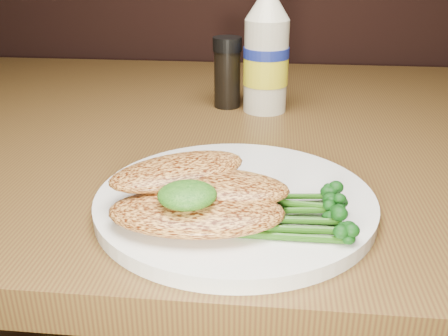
# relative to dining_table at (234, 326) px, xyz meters

# --- Properties ---
(dining_table) EXTENTS (1.20, 0.80, 0.75)m
(dining_table) POSITION_rel_dining_table_xyz_m (0.00, 0.00, 0.00)
(dining_table) COLOR #472A15
(dining_table) RESTS_ON floor
(plate) EXTENTS (0.27, 0.27, 0.01)m
(plate) POSITION_rel_dining_table_xyz_m (0.02, -0.25, 0.38)
(plate) COLOR white
(plate) RESTS_ON dining_table
(chicken_front) EXTENTS (0.16, 0.09, 0.02)m
(chicken_front) POSITION_rel_dining_table_xyz_m (-0.01, -0.31, 0.40)
(chicken_front) COLOR gold
(chicken_front) RESTS_ON plate
(chicken_mid) EXTENTS (0.15, 0.08, 0.02)m
(chicken_mid) POSITION_rel_dining_table_xyz_m (-0.00, -0.28, 0.41)
(chicken_mid) COLOR gold
(chicken_mid) RESTS_ON plate
(chicken_back) EXTENTS (0.15, 0.13, 0.02)m
(chicken_back) POSITION_rel_dining_table_xyz_m (-0.03, -0.26, 0.42)
(chicken_back) COLOR gold
(chicken_back) RESTS_ON plate
(pesto_front) EXTENTS (0.06, 0.06, 0.02)m
(pesto_front) POSITION_rel_dining_table_xyz_m (-0.02, -0.32, 0.42)
(pesto_front) COLOR #073209
(pesto_front) RESTS_ON chicken_front
(broccolini_bundle) EXTENTS (0.13, 0.10, 0.02)m
(broccolini_bundle) POSITION_rel_dining_table_xyz_m (0.07, -0.30, 0.40)
(broccolini_bundle) COLOR #204D10
(broccolini_bundle) RESTS_ON plate
(mayo_bottle) EXTENTS (0.09, 0.09, 0.19)m
(mayo_bottle) POSITION_rel_dining_table_xyz_m (0.04, 0.06, 0.47)
(mayo_bottle) COLOR beige
(mayo_bottle) RESTS_ON dining_table
(pepper_grinder) EXTENTS (0.05, 0.05, 0.11)m
(pepper_grinder) POSITION_rel_dining_table_xyz_m (-0.02, 0.08, 0.43)
(pepper_grinder) COLOR black
(pepper_grinder) RESTS_ON dining_table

